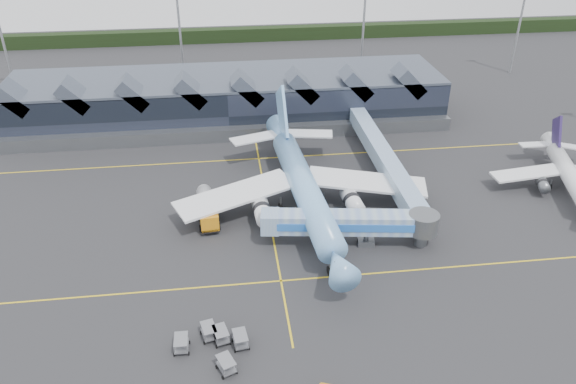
{
  "coord_description": "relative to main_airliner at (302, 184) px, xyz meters",
  "views": [
    {
      "loc": [
        -6.37,
        -65.52,
        47.18
      ],
      "look_at": [
        2.77,
        6.45,
        5.0
      ],
      "focal_mm": 35.0,
      "sensor_mm": 36.0,
      "label": 1
    }
  ],
  "objects": [
    {
      "name": "taxi_stripes",
      "position": [
        -5.46,
        0.24,
        -4.41
      ],
      "size": [
        120.0,
        60.0,
        0.01
      ],
      "color": "yellow",
      "rests_on": "ground"
    },
    {
      "name": "fuel_truck",
      "position": [
        -14.98,
        -1.07,
        -2.42
      ],
      "size": [
        3.82,
        10.69,
        3.56
      ],
      "rotation": [
        0.0,
        0.0,
        0.09
      ],
      "color": "black",
      "rests_on": "ground"
    },
    {
      "name": "regional_jet",
      "position": [
        44.85,
        0.33,
        -1.39
      ],
      "size": [
        24.53,
        27.35,
        9.52
      ],
      "rotation": [
        0.0,
        0.0,
        -0.27
      ],
      "color": "white",
      "rests_on": "ground"
    },
    {
      "name": "main_airliner",
      "position": [
        0.0,
        0.0,
        0.0
      ],
      "size": [
        40.58,
        46.77,
        15.02
      ],
      "rotation": [
        0.0,
        0.0,
        0.07
      ],
      "color": "#70AAE4",
      "rests_on": "ground"
    },
    {
      "name": "light_masts",
      "position": [
        15.54,
        53.04,
        8.08
      ],
      "size": [
        132.4,
        42.56,
        22.45
      ],
      "color": "gray",
      "rests_on": "ground"
    },
    {
      "name": "jet_bridge",
      "position": [
        6.53,
        -10.86,
        -0.87
      ],
      "size": [
        25.04,
        7.01,
        5.27
      ],
      "rotation": [
        0.0,
        0.0,
        -0.14
      ],
      "color": "#7A99CC",
      "rests_on": "ground"
    },
    {
      "name": "tree_line_far",
      "position": [
        -5.46,
        100.24,
        -2.41
      ],
      "size": [
        260.0,
        4.0,
        4.0
      ],
      "primitive_type": "cube",
      "color": "black",
      "rests_on": "ground"
    },
    {
      "name": "baggage_carts",
      "position": [
        -14.12,
        -28.7,
        -3.47
      ],
      "size": [
        8.29,
        7.96,
        1.67
      ],
      "rotation": [
        0.0,
        0.0,
        0.14
      ],
      "color": "gray",
      "rests_on": "ground"
    },
    {
      "name": "ground",
      "position": [
        -5.46,
        -9.76,
        -4.41
      ],
      "size": [
        260.0,
        260.0,
        0.0
      ],
      "primitive_type": "plane",
      "color": "#2B2B2E",
      "rests_on": "ground"
    },
    {
      "name": "terminal",
      "position": [
        -10.52,
        37.59,
        0.47
      ],
      "size": [
        90.0,
        22.25,
        12.52
      ],
      "color": "black",
      "rests_on": "ground"
    }
  ]
}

